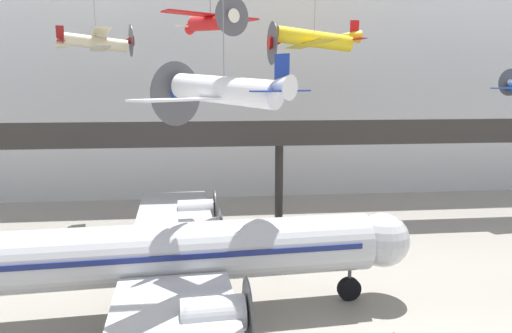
% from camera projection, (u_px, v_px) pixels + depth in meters
% --- Properties ---
extents(hangar_back_wall, '(140.00, 3.00, 26.39)m').
position_uv_depth(hangar_back_wall, '(265.00, 70.00, 47.68)').
color(hangar_back_wall, silver).
rests_on(hangar_back_wall, ground).
extents(mezzanine_walkway, '(110.00, 3.20, 8.94)m').
position_uv_depth(mezzanine_walkway, '(281.00, 139.00, 37.77)').
color(mezzanine_walkway, '#2D2B28').
rests_on(mezzanine_walkway, ground).
extents(airliner_silver_main, '(27.69, 31.42, 9.15)m').
position_uv_depth(airliner_silver_main, '(156.00, 255.00, 22.92)').
color(airliner_silver_main, '#B7BABF').
rests_on(airliner_silver_main, ground).
extents(suspended_plane_cream_biplane, '(6.19, 7.35, 8.30)m').
position_uv_depth(suspended_plane_cream_biplane, '(97.00, 42.00, 36.67)').
color(suspended_plane_cream_biplane, beige).
extents(suspended_plane_red_highwing, '(6.18, 5.59, 7.77)m').
position_uv_depth(suspended_plane_red_highwing, '(211.00, 22.00, 28.75)').
color(suspended_plane_red_highwing, red).
extents(suspended_plane_white_twin, '(7.52, 7.48, 12.41)m').
position_uv_depth(suspended_plane_white_twin, '(224.00, 91.00, 20.25)').
color(suspended_plane_white_twin, silver).
extents(suspended_plane_yellow_lowwing, '(8.01, 9.80, 9.02)m').
position_uv_depth(suspended_plane_yellow_lowwing, '(314.00, 39.00, 37.56)').
color(suspended_plane_yellow_lowwing, yellow).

